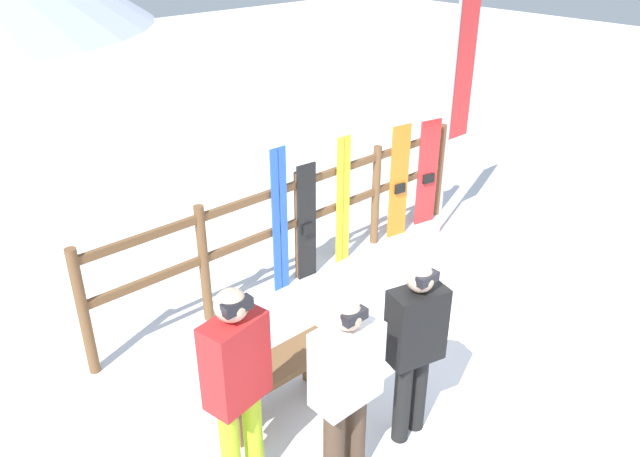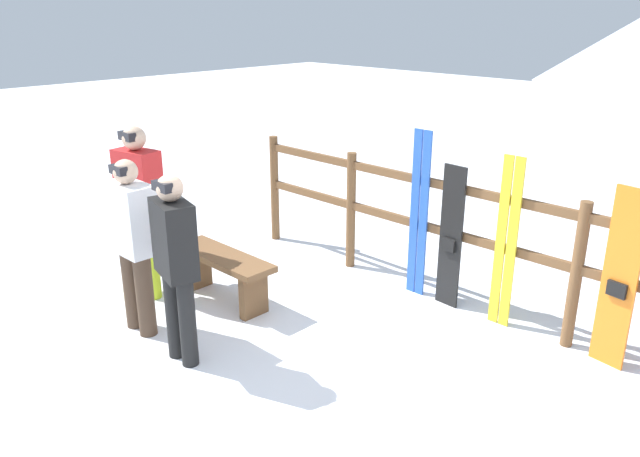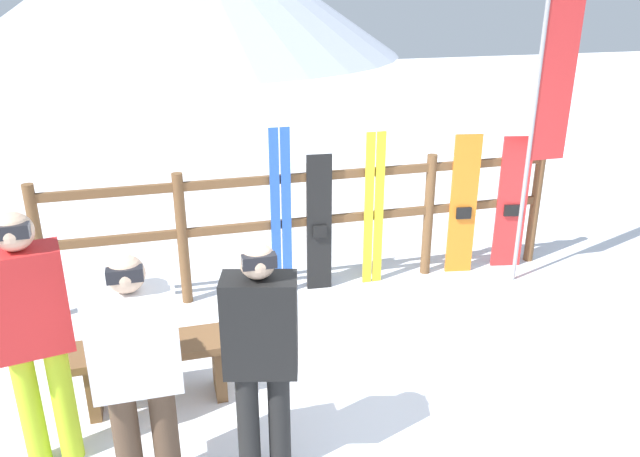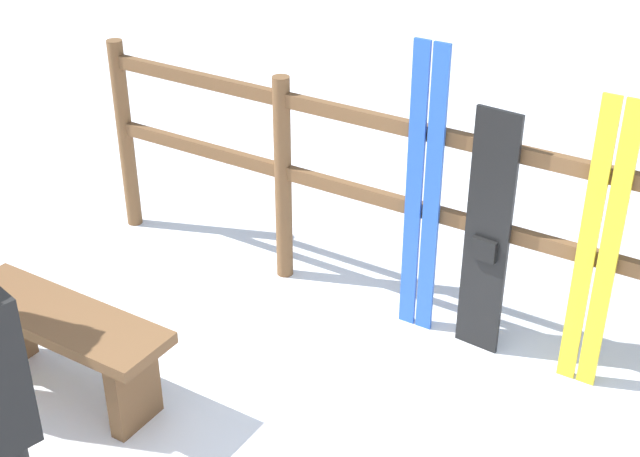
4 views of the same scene
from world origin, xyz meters
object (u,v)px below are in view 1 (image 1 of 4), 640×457
snowboard_black_stripe (307,223)px  rental_flag (458,89)px  person_black (415,342)px  ski_pair_blue (280,222)px  snowboard_red (427,173)px  snowboard_orange (399,183)px  ski_pair_yellow (343,201)px  person_red (237,380)px  bench (276,377)px  person_white (346,384)px

snowboard_black_stripe → rental_flag: bearing=-8.8°
person_black → snowboard_black_stripe: size_ratio=1.13×
ski_pair_blue → snowboard_red: size_ratio=1.16×
ski_pair_blue → snowboard_orange: bearing=-0.1°
ski_pair_blue → ski_pair_yellow: (0.93, -0.00, -0.05)m
ski_pair_blue → ski_pair_yellow: bearing=-0.0°
person_black → person_red: (-1.28, 0.46, 0.08)m
bench → rental_flag: size_ratio=0.39×
snowboard_black_stripe → person_white: bearing=-125.6°
person_red → rental_flag: bearing=19.7°
person_red → ski_pair_blue: person_red is taller
snowboard_orange → snowboard_red: (0.56, -0.00, -0.03)m
snowboard_red → rental_flag: rental_flag is taller
bench → snowboard_black_stripe: 2.17m
person_white → snowboard_orange: person_white is taller
rental_flag → person_red: bearing=-160.3°
person_white → bench: bearing=85.5°
person_white → ski_pair_blue: 2.66m
person_white → rental_flag: bearing=27.9°
ski_pair_yellow → snowboard_red: bearing=-0.1°
ski_pair_blue → snowboard_black_stripe: bearing=-0.5°
person_red → snowboard_red: (4.32, 1.89, -0.28)m
snowboard_red → snowboard_orange: bearing=180.0°
person_red → ski_pair_yellow: 3.39m
snowboard_orange → rental_flag: rental_flag is taller
person_red → snowboard_orange: person_red is taller
ski_pair_yellow → snowboard_black_stripe: bearing=-179.6°
person_white → rental_flag: 4.37m
person_red → ski_pair_blue: bearing=45.2°
bench → snowboard_red: 3.96m
person_red → snowboard_orange: (3.77, 1.89, -0.25)m
person_black → snowboard_orange: 3.42m
person_white → snowboard_orange: 3.93m
person_red → snowboard_red: size_ratio=1.19×
person_black → rental_flag: rental_flag is taller
person_white → snowboard_black_stripe: size_ratio=1.13×
bench → person_white: size_ratio=0.75×
person_white → ski_pair_yellow: bearing=46.4°
person_red → ski_pair_yellow: size_ratio=1.09×
snowboard_black_stripe → ski_pair_yellow: ski_pair_yellow is taller
bench → person_red: bearing=-146.2°
person_red → rental_flag: 4.71m
bench → person_white: bearing=-94.5°
person_white → snowboard_red: size_ratio=1.09×
bench → snowboard_red: (3.67, 1.45, 0.36)m
rental_flag → person_black: bearing=-146.7°
person_black → ski_pair_yellow: bearing=57.0°
person_black → snowboard_orange: size_ratio=1.06×
ski_pair_blue → ski_pair_yellow: 0.93m
snowboard_black_stripe → snowboard_orange: 1.52m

